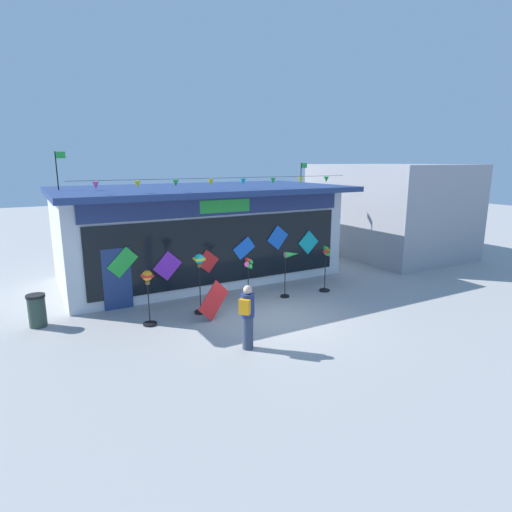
% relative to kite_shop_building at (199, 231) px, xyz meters
% --- Properties ---
extents(ground_plane, '(80.00, 80.00, 0.00)m').
position_rel_kite_shop_building_xyz_m(ground_plane, '(0.17, -5.70, -1.88)').
color(ground_plane, '#9E9B99').
extents(kite_shop_building, '(11.06, 6.20, 5.01)m').
position_rel_kite_shop_building_xyz_m(kite_shop_building, '(0.00, 0.00, 0.00)').
color(kite_shop_building, silver).
rests_on(kite_shop_building, ground_plane).
extents(wind_spinner_far_left, '(0.40, 0.40, 1.65)m').
position_rel_kite_shop_building_xyz_m(wind_spinner_far_left, '(-3.35, -4.41, -0.72)').
color(wind_spinner_far_left, black).
rests_on(wind_spinner_far_left, ground_plane).
extents(wind_spinner_left, '(0.39, 0.39, 1.91)m').
position_rel_kite_shop_building_xyz_m(wind_spinner_left, '(-1.67, -4.21, -0.52)').
color(wind_spinner_left, black).
rests_on(wind_spinner_left, ground_plane).
extents(wind_spinner_center_left, '(0.41, 0.36, 1.62)m').
position_rel_kite_shop_building_xyz_m(wind_spinner_center_left, '(0.04, -4.22, -0.84)').
color(wind_spinner_center_left, black).
rests_on(wind_spinner_center_left, ground_plane).
extents(wind_spinner_center_right, '(0.71, 0.32, 1.63)m').
position_rel_kite_shop_building_xyz_m(wind_spinner_center_right, '(1.73, -4.16, -0.66)').
color(wind_spinner_center_right, black).
rests_on(wind_spinner_center_right, ground_plane).
extents(wind_spinner_right, '(0.42, 0.39, 1.72)m').
position_rel_kite_shop_building_xyz_m(wind_spinner_right, '(3.18, -4.32, -0.80)').
color(wind_spinner_right, black).
rests_on(wind_spinner_right, ground_plane).
extents(person_near_camera, '(0.47, 0.45, 1.68)m').
position_rel_kite_shop_building_xyz_m(person_near_camera, '(-1.61, -7.23, -0.99)').
color(person_near_camera, '#333D56').
rests_on(person_near_camera, ground_plane).
extents(trash_bin, '(0.52, 0.52, 0.96)m').
position_rel_kite_shop_building_xyz_m(trash_bin, '(-6.20, -2.94, -1.40)').
color(trash_bin, '#2D4238').
rests_on(trash_bin, ground_plane).
extents(display_kite_on_ground, '(1.16, 0.36, 1.16)m').
position_rel_kite_shop_building_xyz_m(display_kite_on_ground, '(-1.51, -4.87, -1.30)').
color(display_kite_on_ground, red).
rests_on(display_kite_on_ground, ground_plane).
extents(neighbour_building, '(5.49, 7.09, 4.53)m').
position_rel_kite_shop_building_xyz_m(neighbour_building, '(10.16, -0.56, 0.39)').
color(neighbour_building, '#99999E').
rests_on(neighbour_building, ground_plane).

